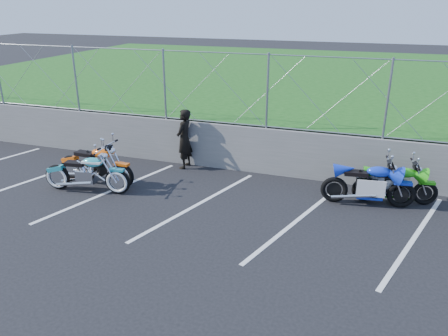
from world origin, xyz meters
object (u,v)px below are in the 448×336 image
(naked_orange, at_px, (97,166))
(sportbike_blue, at_px, (369,186))
(person_standing, at_px, (184,139))
(sportbike_green, at_px, (396,186))
(cruiser_turquoise, at_px, (88,175))

(naked_orange, bearing_deg, sportbike_blue, 10.42)
(person_standing, bearing_deg, sportbike_green, 86.75)
(naked_orange, bearing_deg, person_standing, 49.08)
(person_standing, bearing_deg, naked_orange, -41.27)
(sportbike_blue, xyz_separation_m, person_standing, (-5.10, 0.87, 0.38))
(cruiser_turquoise, xyz_separation_m, person_standing, (1.62, 2.35, 0.40))
(cruiser_turquoise, bearing_deg, person_standing, 46.95)
(naked_orange, xyz_separation_m, sportbike_green, (7.42, 1.27, -0.04))
(sportbike_blue, relative_size, person_standing, 1.26)
(sportbike_green, xyz_separation_m, person_standing, (-5.71, 0.54, 0.42))
(sportbike_green, bearing_deg, naked_orange, -180.00)
(cruiser_turquoise, height_order, sportbike_blue, cruiser_turquoise)
(naked_orange, distance_m, sportbike_blue, 6.88)
(cruiser_turquoise, height_order, naked_orange, cruiser_turquoise)
(sportbike_green, bearing_deg, cruiser_turquoise, -175.84)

